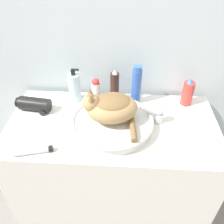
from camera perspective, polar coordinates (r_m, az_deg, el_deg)
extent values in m
cube|color=silver|center=(1.31, 1.01, 18.15)|extent=(8.00, 0.05, 2.40)
cube|color=white|center=(1.53, 0.08, -15.00)|extent=(1.07, 0.54, 0.86)
cylinder|color=silver|center=(1.17, 0.04, -2.77)|extent=(0.39, 0.39, 0.04)
torus|color=silver|center=(1.16, 0.04, -1.94)|extent=(0.41, 0.41, 0.02)
ellipsoid|color=tan|center=(1.11, 0.04, 0.95)|extent=(0.27, 0.22, 0.13)
ellipsoid|color=brown|center=(1.09, 0.04, 2.40)|extent=(0.20, 0.17, 0.06)
sphere|color=tan|center=(1.08, -5.05, 2.21)|extent=(0.08, 0.08, 0.08)
sphere|color=brown|center=(1.07, -5.12, 3.20)|extent=(0.05, 0.05, 0.05)
cone|color=brown|center=(1.08, -5.24, 4.82)|extent=(0.03, 0.03, 0.03)
cone|color=brown|center=(1.04, -5.13, 3.43)|extent=(0.03, 0.03, 0.03)
cylinder|color=brown|center=(1.09, 4.96, -3.41)|extent=(0.04, 0.19, 0.03)
cylinder|color=silver|center=(1.22, 11.19, -1.43)|extent=(0.04, 0.04, 0.05)
cylinder|color=silver|center=(1.17, 9.27, 0.32)|extent=(0.11, 0.05, 0.08)
sphere|color=silver|center=(1.19, 11.48, 0.36)|extent=(0.05, 0.05, 0.05)
cylinder|color=#DB3D33|center=(1.36, 17.72, 4.30)|extent=(0.06, 0.06, 0.14)
cone|color=#3866AD|center=(1.32, 18.38, 7.14)|extent=(0.04, 0.04, 0.02)
cylinder|color=silver|center=(1.34, -8.98, 5.83)|extent=(0.07, 0.07, 0.16)
cylinder|color=black|center=(1.29, -9.39, 9.32)|extent=(0.02, 0.02, 0.02)
cylinder|color=black|center=(1.28, -8.89, 10.04)|extent=(0.04, 0.01, 0.01)
cylinder|color=#335BB7|center=(1.30, 5.87, 6.09)|extent=(0.05, 0.05, 0.20)
cylinder|color=#3866AD|center=(1.25, 6.21, 10.45)|extent=(0.04, 0.04, 0.02)
cylinder|color=#331E19|center=(1.31, 0.46, 5.85)|extent=(0.05, 0.05, 0.18)
cone|color=white|center=(1.26, 0.49, 9.68)|extent=(0.03, 0.03, 0.02)
cylinder|color=silver|center=(1.34, -3.86, 4.79)|extent=(0.05, 0.05, 0.11)
sphere|color=red|center=(1.30, -3.99, 7.22)|extent=(0.04, 0.04, 0.04)
cylinder|color=silver|center=(1.11, -18.81, -8.97)|extent=(0.15, 0.06, 0.03)
cylinder|color=black|center=(1.10, -14.51, -8.53)|extent=(0.03, 0.03, 0.03)
cylinder|color=black|center=(1.34, -18.09, 1.81)|extent=(0.17, 0.09, 0.07)
cylinder|color=black|center=(1.33, -15.70, 0.82)|extent=(0.04, 0.09, 0.03)
cylinder|color=black|center=(1.38, -21.49, 2.19)|extent=(0.03, 0.05, 0.05)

